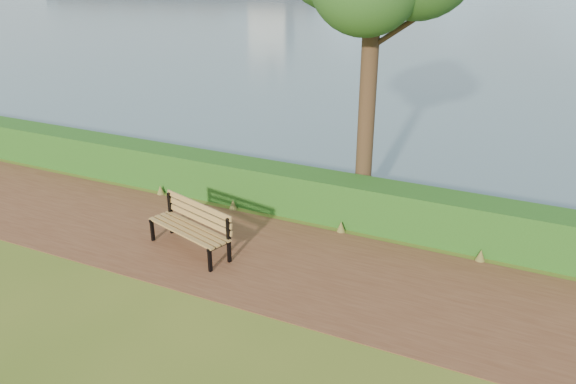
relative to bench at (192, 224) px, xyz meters
The scene contains 4 objects.
ground 1.00m from the bench, ahead, with size 140.00×140.00×0.00m, color #49621C.
path 1.03m from the bench, 18.92° to the left, with size 40.00×3.40×0.01m, color brown.
hedge 2.71m from the bench, 72.41° to the left, with size 32.00×0.85×1.00m, color #1B4513.
bench is the anchor object (origin of this frame).
Camera 1 is at (5.24, -8.23, 5.51)m, focal length 35.00 mm.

